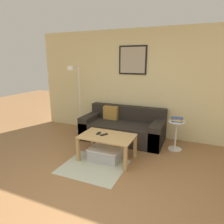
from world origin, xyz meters
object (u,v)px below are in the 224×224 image
object	(u,v)px
storage_bin	(105,153)
book_stack	(177,119)
side_table	(176,133)
couch	(123,128)
remote_control	(104,135)
cell_phone	(99,133)
floor_lamp	(76,90)
coffee_table	(107,140)

from	to	relation	value
storage_bin	book_stack	bearing A→B (deg)	40.51
side_table	couch	bearing A→B (deg)	174.68
side_table	remote_control	size ratio (longest dim) A/B	4.12
remote_control	book_stack	bearing A→B (deg)	71.16
storage_bin	book_stack	size ratio (longest dim) A/B	2.37
side_table	storage_bin	bearing A→B (deg)	-139.84
storage_bin	cell_phone	world-z (taller)	cell_phone
couch	remote_control	xyz separation A→B (m)	(0.01, -1.06, 0.21)
couch	book_stack	distance (m)	1.28
floor_lamp	side_table	bearing A→B (deg)	-0.05
floor_lamp	cell_phone	xyz separation A→B (m)	(1.09, -0.92, -0.65)
coffee_table	cell_phone	size ratio (longest dim) A/B	7.18
storage_bin	cell_phone	distance (m)	0.40
book_stack	remote_control	size ratio (longest dim) A/B	1.65
book_stack	cell_phone	world-z (taller)	book_stack
storage_bin	floor_lamp	distance (m)	1.89
floor_lamp	book_stack	xyz separation A→B (m)	(2.42, 0.00, -0.47)
couch	coffee_table	world-z (taller)	couch
book_stack	cell_phone	distance (m)	1.63
remote_control	couch	bearing A→B (deg)	123.15
coffee_table	storage_bin	bearing A→B (deg)	-134.06
couch	side_table	size ratio (longest dim) A/B	3.06
book_stack	remote_control	world-z (taller)	book_stack
coffee_table	book_stack	xyz separation A→B (m)	(1.13, 0.96, 0.27)
side_table	remote_control	bearing A→B (deg)	-141.76
storage_bin	remote_control	distance (m)	0.37
book_stack	couch	bearing A→B (deg)	174.99
floor_lamp	book_stack	bearing A→B (deg)	0.12
coffee_table	remote_control	xyz separation A→B (m)	(-0.07, 0.01, 0.09)
coffee_table	side_table	xyz separation A→B (m)	(1.14, 0.96, -0.02)
coffee_table	storage_bin	size ratio (longest dim) A/B	1.71
coffee_table	book_stack	size ratio (longest dim) A/B	4.06
floor_lamp	side_table	size ratio (longest dim) A/B	2.76
floor_lamp	book_stack	world-z (taller)	floor_lamp
cell_phone	remote_control	bearing A→B (deg)	-20.16
floor_lamp	side_table	distance (m)	2.54
coffee_table	storage_bin	distance (m)	0.27
coffee_table	side_table	size ratio (longest dim) A/B	1.63
couch	book_stack	world-z (taller)	couch
storage_bin	book_stack	xyz separation A→B (m)	(1.16, 0.99, 0.54)
storage_bin	side_table	world-z (taller)	side_table
couch	remote_control	bearing A→B (deg)	-89.42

